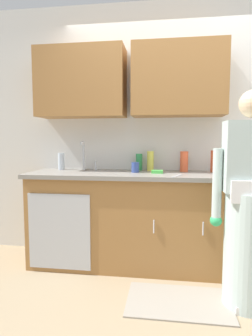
# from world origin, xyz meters

# --- Properties ---
(ground_plane) EXTENTS (9.00, 9.00, 0.00)m
(ground_plane) POSITION_xyz_m (0.00, 0.00, 0.00)
(ground_plane) COLOR #998466
(kitchen_wall_with_uppers) EXTENTS (4.80, 0.44, 2.70)m
(kitchen_wall_with_uppers) POSITION_xyz_m (-0.14, 0.99, 1.48)
(kitchen_wall_with_uppers) COLOR silver
(kitchen_wall_with_uppers) RESTS_ON ground
(counter_cabinet) EXTENTS (1.90, 0.62, 0.90)m
(counter_cabinet) POSITION_xyz_m (-0.55, 0.70, 0.45)
(counter_cabinet) COLOR #9E6B38
(counter_cabinet) RESTS_ON ground
(countertop) EXTENTS (1.96, 0.66, 0.04)m
(countertop) POSITION_xyz_m (-0.55, 0.70, 0.92)
(countertop) COLOR gray
(countertop) RESTS_ON counter_cabinet
(sink) EXTENTS (0.50, 0.36, 0.35)m
(sink) POSITION_xyz_m (-1.00, 0.71, 0.93)
(sink) COLOR #B7BABF
(sink) RESTS_ON counter_cabinet
(person_at_sink) EXTENTS (0.55, 0.34, 1.62)m
(person_at_sink) POSITION_xyz_m (0.45, 0.08, 0.69)
(person_at_sink) COLOR white
(person_at_sink) RESTS_ON ground
(floor_mat) EXTENTS (0.80, 0.50, 0.01)m
(floor_mat) POSITION_xyz_m (-0.06, 0.05, 0.01)
(floor_mat) COLOR gray
(floor_mat) RESTS_ON ground
(bottle_water_short) EXTENTS (0.07, 0.07, 0.21)m
(bottle_water_short) POSITION_xyz_m (-0.33, 0.89, 1.04)
(bottle_water_short) COLOR #D8D14C
(bottle_water_short) RESTS_ON countertop
(bottle_dish_liquid) EXTENTS (0.07, 0.07, 0.18)m
(bottle_dish_liquid) POSITION_xyz_m (-0.45, 0.93, 1.03)
(bottle_dish_liquid) COLOR #2D8C4C
(bottle_dish_liquid) RESTS_ON countertop
(bottle_soap) EXTENTS (0.07, 0.07, 0.18)m
(bottle_soap) POSITION_xyz_m (-1.30, 0.88, 1.03)
(bottle_soap) COLOR silver
(bottle_soap) RESTS_ON countertop
(bottle_cleaner_spray) EXTENTS (0.08, 0.08, 0.21)m
(bottle_cleaner_spray) POSITION_xyz_m (0.02, 0.87, 1.04)
(bottle_cleaner_spray) COLOR #E05933
(bottle_cleaner_spray) RESTS_ON countertop
(bottle_water_tall) EXTENTS (0.08, 0.08, 0.22)m
(bottle_water_tall) POSITION_xyz_m (0.32, 0.86, 1.05)
(bottle_water_tall) COLOR #E05933
(bottle_water_tall) RESTS_ON countertop
(cup_by_sink) EXTENTS (0.08, 0.08, 0.10)m
(cup_by_sink) POSITION_xyz_m (-0.47, 0.72, 0.99)
(cup_by_sink) COLOR #33478C
(cup_by_sink) RESTS_ON countertop
(knife_on_counter) EXTENTS (0.10, 0.23, 0.01)m
(knife_on_counter) POSITION_xyz_m (-0.06, 0.49, 0.94)
(knife_on_counter) COLOR silver
(knife_on_counter) RESTS_ON countertop
(sponge) EXTENTS (0.11, 0.07, 0.03)m
(sponge) POSITION_xyz_m (-0.25, 0.68, 0.96)
(sponge) COLOR #4CBF4C
(sponge) RESTS_ON countertop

